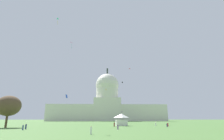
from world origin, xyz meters
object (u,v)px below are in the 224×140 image
Objects in this scene: kite_gold_mid at (106,90)px; kite_white_low at (51,110)px; kite_blue_low at (67,96)px; kite_magenta_high at (72,43)px; person_navy_deep_crowd at (167,125)px; person_navy_near_tree_east at (26,127)px; person_white_front_right at (91,131)px; person_purple_mid_right at (118,127)px; person_white_near_tree_west at (156,124)px; person_maroon_back_center at (114,124)px; tree_west_far at (9,106)px; kite_red_mid at (129,70)px; person_red_mid_center at (168,125)px; kite_black_mid at (122,82)px; kite_violet_low at (122,112)px; capitol_building at (107,105)px; person_denim_near_tent at (23,127)px; event_tent at (121,120)px.

kite_gold_mid is 3.48× the size of kite_white_low.
kite_blue_low is 35.05m from kite_magenta_high.
kite_magenta_high is (-41.90, 18.14, 41.31)m from person_navy_deep_crowd.
person_navy_near_tree_east is 0.97× the size of person_white_front_right.
person_purple_mid_right is at bearing 45.14° from kite_white_low.
person_white_near_tree_west is 58.27m from kite_magenta_high.
tree_west_far is at bearing 57.88° from person_maroon_back_center.
person_purple_mid_right is 133.63m from kite_gold_mid.
kite_red_mid is (52.81, -25.40, 23.47)m from kite_white_low.
kite_gold_mid is at bearing -130.71° from kite_red_mid.
kite_white_low is at bearing 85.59° from kite_gold_mid.
person_red_mid_center is 86.36m from kite_black_mid.
kite_violet_low is at bearing 111.69° from person_purple_mid_right.
capitol_building is 88.81m from kite_white_low.
kite_gold_mid is at bearing 108.62° from person_denim_near_tent.
kite_red_mid reaches higher than kite_white_low.
tree_west_far is 7.12× the size of person_navy_near_tree_east.
person_purple_mid_right is at bearing -110.48° from person_white_near_tree_west.
event_tent is at bearing 17.92° from tree_west_far.
capitol_building is 128.12× the size of kite_white_low.
kite_magenta_high is (-20.44, -97.13, 9.79)m from kite_gold_mid.
person_purple_mid_right is at bearing -108.56° from kite_magenta_high.
person_purple_mid_right is 108.98m from kite_violet_low.
person_purple_mid_right is (-18.32, -22.82, 0.02)m from person_white_near_tree_west.
person_navy_deep_crowd is 93.92m from kite_violet_low.
person_navy_near_tree_east is 28.52m from person_white_front_right.
kite_red_mid is at bearing -23.92° from kite_magenta_high.
person_navy_near_tree_east is 49.91m from person_navy_deep_crowd.
kite_magenta_high is 38.62m from kite_red_mid.
kite_blue_low is 64.40m from kite_white_low.
kite_magenta_high is 2.30× the size of kite_red_mid.
person_white_front_right is 76.53m from kite_red_mid.
tree_west_far is 6.71× the size of person_maroon_back_center.
capitol_building is at bearing -116.33° from kite_blue_low.
person_navy_near_tree_east reaches higher than person_red_mid_center.
person_navy_near_tree_east is 74.84m from kite_white_low.
kite_violet_low is at bearing 101.01° from person_white_front_right.
tree_west_far reaches higher than person_red_mid_center.
person_navy_deep_crowd is (19.57, -138.83, -17.56)m from capitol_building.
person_white_front_right is at bearing -42.16° from tree_west_far.
kite_gold_mid is (-23.58, 110.53, 31.47)m from person_red_mid_center.
capitol_building is at bearing 88.89° from kite_violet_low.
person_white_front_right is at bearing -115.50° from kite_violet_low.
kite_magenta_high is (-44.02, 13.40, 41.26)m from person_red_mid_center.
kite_red_mid is (38.98, 51.34, 31.96)m from person_denim_near_tent.
person_red_mid_center is at bearing -21.86° from person_white_near_tree_west.
tree_west_far is at bearing 18.49° from kite_white_low.
person_white_front_right is (-7.07, -16.72, 0.10)m from person_purple_mid_right.
event_tent is 4.36× the size of person_navy_deep_crowd.
tree_west_far is 11.27× the size of kite_white_low.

